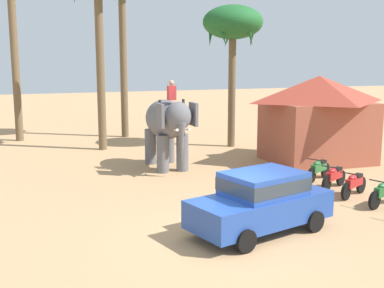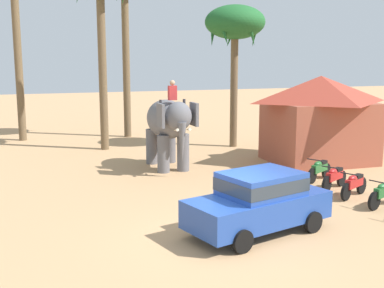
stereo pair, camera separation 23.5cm
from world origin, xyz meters
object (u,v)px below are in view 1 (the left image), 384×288
object	(u,v)px
motorcycle_end_of_row	(319,169)
roadside_hut	(318,117)
motorcycle_far_in_row	(334,176)
signboard_yellow	(299,127)
car_sedan_foreground	(261,200)
motorcycle_fourth_in_row	(354,184)
elephant_with_mahout	(167,123)
palm_tree_near_hut	(233,26)

from	to	relation	value
motorcycle_end_of_row	roadside_hut	xyz separation A→B (m)	(2.05, 3.05, 1.66)
motorcycle_far_in_row	signboard_yellow	bearing A→B (deg)	73.27
car_sedan_foreground	motorcycle_end_of_row	xyz separation A→B (m)	(5.00, 4.32, -0.46)
motorcycle_end_of_row	signboard_yellow	world-z (taller)	signboard_yellow
motorcycle_fourth_in_row	motorcycle_end_of_row	distance (m)	2.39
elephant_with_mahout	motorcycle_end_of_row	world-z (taller)	elephant_with_mahout
car_sedan_foreground	motorcycle_fourth_in_row	size ratio (longest dim) A/B	2.64
car_sedan_foreground	motorcycle_far_in_row	bearing A→B (deg)	32.56
motorcycle_fourth_in_row	motorcycle_far_in_row	world-z (taller)	same
car_sedan_foreground	signboard_yellow	distance (m)	9.60
motorcycle_far_in_row	roadside_hut	xyz separation A→B (m)	(2.29, 4.33, 1.66)
motorcycle_fourth_in_row	signboard_yellow	size ratio (longest dim) A/B	0.69
motorcycle_fourth_in_row	signboard_yellow	xyz separation A→B (m)	(1.31, 5.46, 1.22)
car_sedan_foreground	motorcycle_fourth_in_row	xyz separation A→B (m)	(4.76, 1.94, -0.46)
elephant_with_mahout	roadside_hut	size ratio (longest dim) A/B	0.74
palm_tree_near_hut	signboard_yellow	bearing A→B (deg)	-78.96
car_sedan_foreground	motorcycle_far_in_row	world-z (taller)	car_sedan_foreground
motorcycle_end_of_row	roadside_hut	size ratio (longest dim) A/B	0.31
motorcycle_fourth_in_row	palm_tree_near_hut	bearing A→B (deg)	88.24
elephant_with_mahout	motorcycle_far_in_row	world-z (taller)	elephant_with_mahout
signboard_yellow	roadside_hut	bearing A→B (deg)	-1.40
motorcycle_far_in_row	roadside_hut	bearing A→B (deg)	62.09
car_sedan_foreground	signboard_yellow	world-z (taller)	signboard_yellow
motorcycle_fourth_in_row	palm_tree_near_hut	xyz separation A→B (m)	(0.32, 10.51, 6.02)
motorcycle_far_in_row	motorcycle_end_of_row	world-z (taller)	same
elephant_with_mahout	motorcycle_far_in_row	size ratio (longest dim) A/B	2.37
car_sedan_foreground	motorcycle_far_in_row	xyz separation A→B (m)	(4.76, 3.04, -0.46)
palm_tree_near_hut	signboard_yellow	distance (m)	7.04
motorcycle_far_in_row	roadside_hut	size ratio (longest dim) A/B	0.31
elephant_with_mahout	roadside_hut	distance (m)	7.05
elephant_with_mahout	signboard_yellow	world-z (taller)	elephant_with_mahout
elephant_with_mahout	motorcycle_end_of_row	xyz separation A→B (m)	(4.91, -4.19, -1.53)
elephant_with_mahout	signboard_yellow	xyz separation A→B (m)	(5.97, -1.11, -0.30)
palm_tree_near_hut	roadside_hut	bearing A→B (deg)	-68.80
motorcycle_fourth_in_row	motorcycle_end_of_row	size ratio (longest dim) A/B	1.02
car_sedan_foreground	roadside_hut	distance (m)	10.27
motorcycle_end_of_row	palm_tree_near_hut	distance (m)	10.12
palm_tree_near_hut	roadside_hut	world-z (taller)	palm_tree_near_hut
car_sedan_foreground	palm_tree_near_hut	distance (m)	14.55
motorcycle_fourth_in_row	roadside_hut	size ratio (longest dim) A/B	0.32
elephant_with_mahout	motorcycle_fourth_in_row	world-z (taller)	elephant_with_mahout
palm_tree_near_hut	motorcycle_fourth_in_row	bearing A→B (deg)	-91.76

